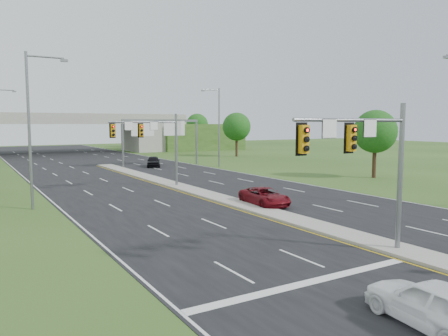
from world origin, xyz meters
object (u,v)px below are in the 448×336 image
signal_mast_far (154,138)px  sign_gantry (160,129)px  car_white (433,304)px  overpass (63,136)px  car_far_a (265,196)px  car_far_c (153,161)px  signal_mast_near (369,154)px

signal_mast_far → sign_gantry: size_ratio=0.60×
car_white → signal_mast_far: bearing=-90.2°
sign_gantry → signal_mast_far: bearing=-114.1°
signal_mast_far → overpass: (2.26, 55.07, -1.17)m
sign_gantry → car_far_a: bearing=-99.1°
car_far_a → signal_mast_far: bearing=111.5°
car_white → car_far_a: bearing=-105.2°
sign_gantry → car_far_c: (-1.29, -0.42, -4.46)m
car_far_a → car_far_c: car_far_c is taller
signal_mast_far → car_white: (-3.58, -30.63, -3.96)m
signal_mast_far → car_far_c: size_ratio=1.57×
signal_mast_near → signal_mast_far: bearing=90.0°
signal_mast_near → car_far_a: signal_mast_near is taller
signal_mast_near → car_far_a: size_ratio=1.48×
signal_mast_near → car_far_a: 13.93m
signal_mast_far → car_far_a: size_ratio=1.48×
car_far_a → car_far_c: (3.89, 31.78, 0.10)m
overpass → car_far_c: (5.39, -35.50, -2.77)m
sign_gantry → car_far_a: 32.94m
sign_gantry → car_far_a: size_ratio=2.44×
signal_mast_near → car_far_c: size_ratio=1.57×
car_white → signal_mast_near: bearing=-116.0°
car_far_a → car_far_c: 32.02m
signal_mast_near → car_far_c: bearing=80.3°
signal_mast_near → signal_mast_far: same height
car_far_c → overpass: bearing=120.1°
signal_mast_far → overpass: size_ratio=0.09×
signal_mast_near → car_far_c: 45.40m
signal_mast_near → overpass: size_ratio=0.09×
overpass → car_far_a: size_ratio=16.86×
car_white → car_far_a: (7.35, 18.42, -0.08)m
overpass → car_white: bearing=-93.9°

